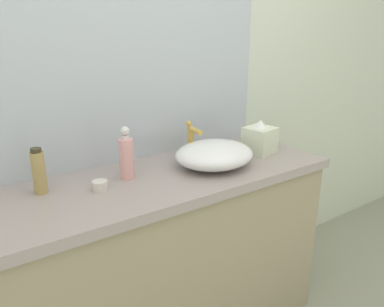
# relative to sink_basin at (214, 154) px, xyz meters

# --- Properties ---
(bathroom_wall_rear) EXTENTS (6.00, 0.06, 2.60)m
(bathroom_wall_rear) POSITION_rel_sink_basin_xyz_m (-0.21, 0.35, 0.36)
(bathroom_wall_rear) COLOR silver
(bathroom_wall_rear) RESTS_ON ground
(vanity_counter) EXTENTS (1.53, 0.56, 0.88)m
(vanity_counter) POSITION_rel_sink_basin_xyz_m (-0.23, 0.03, -0.50)
(vanity_counter) COLOR gray
(vanity_counter) RESTS_ON ground
(wall_mirror_panel) EXTENTS (1.40, 0.01, 1.22)m
(wall_mirror_panel) POSITION_rel_sink_basin_xyz_m (-0.23, 0.31, 0.55)
(wall_mirror_panel) COLOR #B2BCC6
(wall_mirror_panel) RESTS_ON vanity_counter
(sink_basin) EXTENTS (0.38, 0.33, 0.12)m
(sink_basin) POSITION_rel_sink_basin_xyz_m (0.00, 0.00, 0.00)
(sink_basin) COLOR white
(sink_basin) RESTS_ON vanity_counter
(faucet) EXTENTS (0.03, 0.12, 0.18)m
(faucet) POSITION_rel_sink_basin_xyz_m (0.00, 0.18, 0.04)
(faucet) COLOR gold
(faucet) RESTS_ON vanity_counter
(soap_dispenser) EXTENTS (0.06, 0.06, 0.23)m
(soap_dispenser) POSITION_rel_sink_basin_xyz_m (-0.40, 0.10, 0.04)
(soap_dispenser) COLOR #E3A09B
(soap_dispenser) RESTS_ON vanity_counter
(lotion_bottle) EXTENTS (0.05, 0.05, 0.18)m
(lotion_bottle) POSITION_rel_sink_basin_xyz_m (-0.74, 0.15, 0.03)
(lotion_bottle) COLOR #A88E50
(lotion_bottle) RESTS_ON vanity_counter
(tissue_box) EXTENTS (0.17, 0.17, 0.17)m
(tissue_box) POSITION_rel_sink_basin_xyz_m (0.32, 0.03, 0.02)
(tissue_box) COLOR beige
(tissue_box) RESTS_ON vanity_counter
(candle_jar) EXTENTS (0.06, 0.06, 0.04)m
(candle_jar) POSITION_rel_sink_basin_xyz_m (-0.54, 0.04, -0.04)
(candle_jar) COLOR beige
(candle_jar) RESTS_ON vanity_counter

